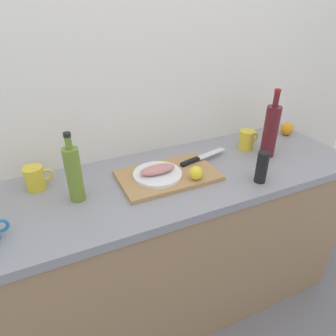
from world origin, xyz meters
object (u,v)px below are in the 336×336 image
(chef_knife, at_px, (198,159))
(coffee_mug_1, at_px, (35,178))
(wine_bottle, at_px, (271,130))
(coffee_mug_0, at_px, (247,140))
(cutting_board, at_px, (168,175))
(olive_oil_bottle, at_px, (74,173))
(lemon_0, at_px, (196,173))
(white_plate, at_px, (158,174))
(pepper_mill, at_px, (262,167))
(fish_fillet, at_px, (157,169))

(chef_knife, relative_size, coffee_mug_1, 2.37)
(wine_bottle, xyz_separation_m, coffee_mug_0, (-0.05, 0.11, -0.09))
(cutting_board, xyz_separation_m, olive_oil_bottle, (-0.41, 0.00, 0.11))
(cutting_board, height_order, chef_knife, chef_knife)
(coffee_mug_1, bearing_deg, wine_bottle, -8.79)
(cutting_board, distance_m, lemon_0, 0.14)
(white_plate, relative_size, wine_bottle, 0.64)
(cutting_board, height_order, wine_bottle, wine_bottle)
(chef_knife, bearing_deg, pepper_mill, -70.06)
(white_plate, bearing_deg, coffee_mug_0, 9.31)
(chef_knife, bearing_deg, cutting_board, -177.18)
(coffee_mug_0, relative_size, coffee_mug_1, 1.00)
(coffee_mug_1, bearing_deg, olive_oil_bottle, -46.48)
(wine_bottle, xyz_separation_m, pepper_mill, (-0.20, -0.19, -0.07))
(olive_oil_bottle, height_order, wine_bottle, wine_bottle)
(coffee_mug_0, height_order, pepper_mill, pepper_mill)
(pepper_mill, bearing_deg, chef_knife, 123.38)
(coffee_mug_1, bearing_deg, fish_fillet, -16.81)
(lemon_0, distance_m, olive_oil_bottle, 0.52)
(white_plate, xyz_separation_m, lemon_0, (0.15, -0.10, 0.02))
(wine_bottle, bearing_deg, coffee_mug_0, 112.68)
(fish_fillet, relative_size, coffee_mug_0, 1.39)
(chef_knife, xyz_separation_m, wine_bottle, (0.38, -0.07, 0.11))
(chef_knife, relative_size, pepper_mill, 1.94)
(coffee_mug_0, bearing_deg, chef_knife, -172.71)
(lemon_0, bearing_deg, chef_knife, 57.26)
(wine_bottle, distance_m, pepper_mill, 0.29)
(white_plate, relative_size, coffee_mug_0, 1.85)
(lemon_0, xyz_separation_m, coffee_mug_0, (0.43, 0.19, 0.00))
(white_plate, relative_size, pepper_mill, 1.52)
(olive_oil_bottle, relative_size, wine_bottle, 0.85)
(chef_knife, relative_size, olive_oil_bottle, 0.96)
(lemon_0, relative_size, pepper_mill, 0.42)
(fish_fillet, xyz_separation_m, wine_bottle, (0.62, -0.02, 0.09))
(chef_knife, bearing_deg, coffee_mug_0, -6.15)
(lemon_0, height_order, wine_bottle, wine_bottle)
(lemon_0, relative_size, coffee_mug_1, 0.51)
(white_plate, height_order, chef_knife, chef_knife)
(cutting_board, bearing_deg, pepper_mill, -29.69)
(cutting_board, bearing_deg, fish_fillet, 175.40)
(pepper_mill, bearing_deg, wine_bottle, 43.26)
(cutting_board, bearing_deg, lemon_0, -45.24)
(chef_knife, distance_m, coffee_mug_0, 0.33)
(olive_oil_bottle, bearing_deg, coffee_mug_1, 133.52)
(chef_knife, bearing_deg, lemon_0, -136.18)
(coffee_mug_1, bearing_deg, white_plate, -16.81)
(chef_knife, bearing_deg, wine_bottle, -24.26)
(fish_fillet, bearing_deg, coffee_mug_1, 163.19)
(olive_oil_bottle, relative_size, pepper_mill, 2.02)
(coffee_mug_0, height_order, coffee_mug_1, same)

